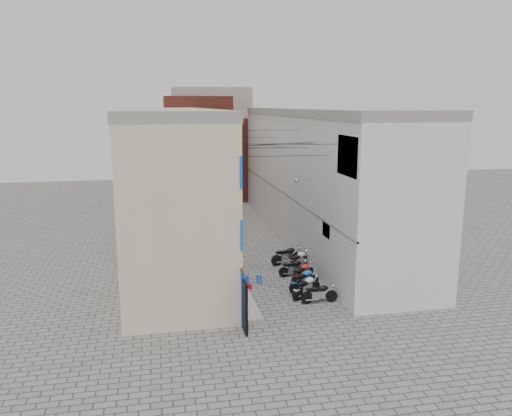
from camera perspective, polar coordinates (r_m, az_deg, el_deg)
ground at (r=22.31m, az=5.02°, el=-12.79°), size 90.00×90.00×0.00m
plinth at (r=33.92m, az=-4.49°, el=-3.91°), size 0.90×26.00×0.25m
building_left at (r=32.76m, az=-9.71°, el=3.23°), size 5.10×27.00×9.00m
building_right at (r=34.54m, az=7.10°, el=3.75°), size 5.94×26.00×9.00m
building_far_brick_left at (r=47.80m, az=-6.70°, el=6.54°), size 6.00×6.00×10.00m
building_far_brick_right at (r=50.51m, az=-1.17°, el=5.75°), size 5.00×6.00×8.00m
building_far_concrete at (r=53.91m, az=-5.10°, el=7.69°), size 8.00×5.00×11.00m
far_shopfront at (r=45.75m, az=-3.80°, el=1.56°), size 2.00×0.30×2.40m
overhead_wires at (r=27.80m, az=0.85°, el=7.35°), size 5.80×13.02×1.32m
motorcycle_a at (r=24.15m, az=7.24°, el=-9.53°), size 1.81×0.59×1.05m
motorcycle_b at (r=24.79m, az=5.81°, el=-8.81°), size 1.99×1.60×1.14m
motorcycle_c at (r=25.67m, az=5.56°, el=-8.01°), size 2.11×1.60×1.19m
motorcycle_d at (r=26.59m, az=5.38°, el=-7.29°), size 1.99×1.88×1.20m
motorcycle_e at (r=27.65m, az=4.37°, el=-6.72°), size 1.82×0.79×1.02m
motorcycle_f at (r=28.66m, az=4.92°, el=-5.85°), size 2.04×1.87×1.22m
motorcycle_g at (r=29.55m, az=3.58°, el=-5.32°), size 2.16×1.15×1.19m
person_a at (r=22.28m, az=-1.56°, el=-9.63°), size 0.58×0.73×1.76m
person_b at (r=27.99m, az=-2.89°, el=-5.44°), size 0.71×0.83×1.48m
water_jug_near at (r=26.36m, az=-1.17°, el=-8.23°), size 0.34×0.34×0.49m
water_jug_far at (r=26.59m, az=0.38°, el=-8.08°), size 0.36×0.36×0.47m
red_crate at (r=25.86m, az=-0.92°, el=-8.95°), size 0.38×0.29×0.22m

